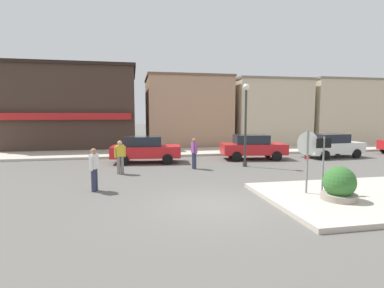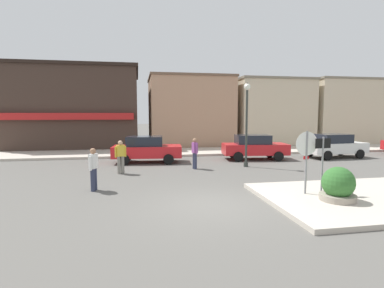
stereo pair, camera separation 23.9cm
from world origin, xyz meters
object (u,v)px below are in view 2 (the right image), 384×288
planter (338,188)px  parked_car_third (334,145)px  pedestrian_crossing_far (121,156)px  pedestrian_kerb_side (93,168)px  stop_sign (306,154)px  one_way_sign (322,159)px  parked_car_second (254,147)px  parked_car_nearest (147,149)px  pedestrian_crossing_near (195,152)px  lamp_post (247,112)px

planter → parked_car_third: bearing=55.0°
planter → pedestrian_crossing_far: 9.47m
pedestrian_kerb_side → stop_sign: bearing=-17.4°
one_way_sign → parked_car_third: size_ratio=0.51×
parked_car_second → stop_sign: bearing=-100.6°
parked_car_nearest → parked_car_third: 12.22m
parked_car_third → pedestrian_kerb_side: size_ratio=2.57×
one_way_sign → planter: one_way_sign is taller
stop_sign → one_way_sign: bearing=-8.9°
pedestrian_crossing_near → pedestrian_crossing_far: 3.80m
one_way_sign → parked_car_second: (1.06, 8.68, -0.52)m
parked_car_third → one_way_sign: bearing=-127.6°
stop_sign → pedestrian_kerb_side: (-7.28, 2.28, -0.65)m
one_way_sign → parked_car_second: 8.76m
stop_sign → lamp_post: (0.16, 6.17, 1.44)m
one_way_sign → planter: (0.00, -0.87, -0.77)m
parked_car_nearest → parked_car_third: same height
parked_car_third → pedestrian_crossing_far: bearing=-167.6°
pedestrian_crossing_near → parked_car_second: bearing=30.6°
one_way_sign → lamp_post: lamp_post is taller
parked_car_second → pedestrian_crossing_far: (-8.07, -3.19, 0.06)m
planter → parked_car_second: size_ratio=0.29×
parked_car_second → parked_car_nearest: bearing=-179.8°
lamp_post → parked_car_second: size_ratio=1.09×
parked_car_nearest → planter: bearing=-59.2°
lamp_post → pedestrian_kerb_side: size_ratio=2.82×
stop_sign → parked_car_second: 8.77m
lamp_post → parked_car_second: bearing=59.1°
planter → parked_car_second: parked_car_second is taller
stop_sign → one_way_sign: (0.55, -0.09, -0.19)m
planter → parked_car_third: parked_car_third is taller
parked_car_second → pedestrian_kerb_side: bearing=-144.6°
stop_sign → lamp_post: lamp_post is taller
lamp_post → pedestrian_kerb_side: bearing=-152.4°
parked_car_nearest → pedestrian_kerb_side: 6.65m
parked_car_third → pedestrian_crossing_near: pedestrian_crossing_near is taller
lamp_post → pedestrian_crossing_near: bearing=-177.2°
pedestrian_crossing_near → pedestrian_crossing_far: bearing=-170.5°
lamp_post → parked_car_third: size_ratio=1.10×
pedestrian_crossing_near → parked_car_nearest: bearing=133.6°
stop_sign → planter: size_ratio=1.88×
parked_car_nearest → pedestrian_crossing_far: bearing=-112.7°
one_way_sign → lamp_post: (-0.39, 6.26, 1.63)m
stop_sign → parked_car_third: (7.08, 8.39, -0.71)m
pedestrian_crossing_far → pedestrian_kerb_side: same height
pedestrian_crossing_far → pedestrian_kerb_side: size_ratio=1.00×
stop_sign → parked_car_nearest: 10.02m
stop_sign → parked_car_nearest: (-5.13, 8.57, -0.71)m
stop_sign → lamp_post: size_ratio=0.51×
parked_car_second → pedestrian_kerb_side: (-8.89, -6.31, 0.06)m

